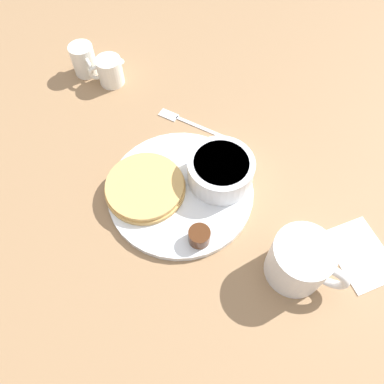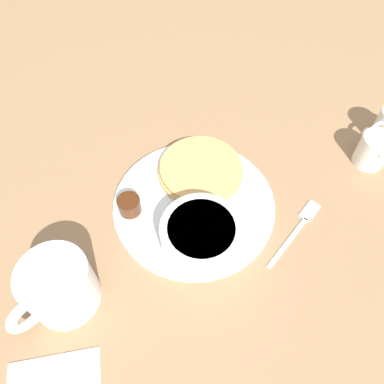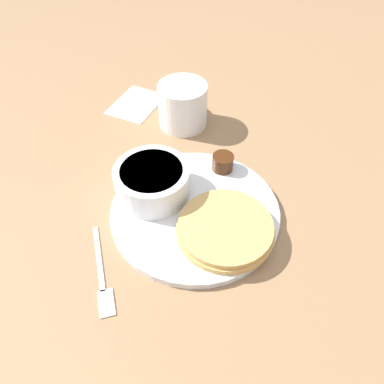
# 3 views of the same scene
# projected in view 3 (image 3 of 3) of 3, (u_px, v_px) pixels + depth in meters

# --- Properties ---
(ground_plane) EXTENTS (4.00, 4.00, 0.00)m
(ground_plane) POSITION_uv_depth(u_px,v_px,m) (195.00, 214.00, 0.58)
(ground_plane) COLOR #93704C
(plate) EXTENTS (0.26, 0.26, 0.01)m
(plate) POSITION_uv_depth(u_px,v_px,m) (195.00, 211.00, 0.57)
(plate) COLOR white
(plate) RESTS_ON ground_plane
(pancake_stack) EXTENTS (0.14, 0.14, 0.02)m
(pancake_stack) POSITION_uv_depth(u_px,v_px,m) (225.00, 228.00, 0.53)
(pancake_stack) COLOR tan
(pancake_stack) RESTS_ON plate
(bowl) EXTENTS (0.12, 0.12, 0.05)m
(bowl) POSITION_uv_depth(u_px,v_px,m) (152.00, 181.00, 0.57)
(bowl) COLOR white
(bowl) RESTS_ON plate
(syrup_cup) EXTENTS (0.04, 0.04, 0.03)m
(syrup_cup) POSITION_uv_depth(u_px,v_px,m) (223.00, 162.00, 0.62)
(syrup_cup) COLOR #47230F
(syrup_cup) RESTS_ON plate
(butter_ramekin) EXTENTS (0.05, 0.05, 0.05)m
(butter_ramekin) POSITION_uv_depth(u_px,v_px,m) (148.00, 175.00, 0.59)
(butter_ramekin) COLOR white
(butter_ramekin) RESTS_ON plate
(coffee_mug) EXTENTS (0.10, 0.11, 0.08)m
(coffee_mug) POSITION_uv_depth(u_px,v_px,m) (182.00, 104.00, 0.70)
(coffee_mug) COLOR white
(coffee_mug) RESTS_ON ground_plane
(fork) EXTENTS (0.10, 0.12, 0.00)m
(fork) POSITION_uv_depth(u_px,v_px,m) (101.00, 278.00, 0.50)
(fork) COLOR silver
(fork) RESTS_ON ground_plane
(napkin) EXTENTS (0.13, 0.11, 0.00)m
(napkin) POSITION_uv_depth(u_px,v_px,m) (136.00, 104.00, 0.77)
(napkin) COLOR white
(napkin) RESTS_ON ground_plane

